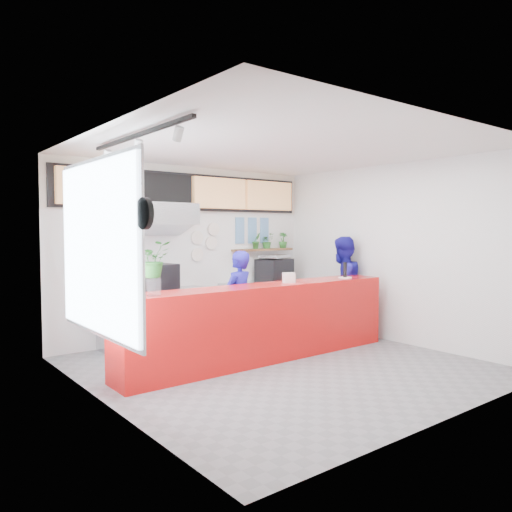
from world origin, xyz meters
TOP-DOWN VIEW (x-y plane):
  - floor at (0.00, 0.00)m, footprint 5.00×5.00m
  - ceiling at (0.00, 0.00)m, footprint 5.00×5.00m
  - wall_back at (0.00, 2.50)m, footprint 5.00×0.00m
  - wall_left at (-2.50, 0.00)m, footprint 0.00×5.00m
  - wall_right at (2.50, 0.00)m, footprint 0.00×5.00m
  - service_counter at (0.00, 0.40)m, footprint 4.50×0.60m
  - cream_band at (0.00, 2.49)m, footprint 5.00×0.02m
  - prep_bench at (-0.80, 2.20)m, footprint 1.80×0.60m
  - panini_oven at (-0.74, 2.20)m, footprint 0.56×0.56m
  - extraction_hood at (-0.80, 2.15)m, footprint 1.20×0.70m
  - hood_lip at (-0.80, 2.15)m, footprint 1.20×0.69m
  - right_bench at (1.50, 2.20)m, footprint 1.80×0.60m
  - espresso_machine at (1.73, 2.20)m, footprint 0.74×0.60m
  - espresso_tray at (1.73, 2.20)m, footprint 0.70×0.61m
  - herb_shelf at (1.60, 2.40)m, footprint 1.40×0.18m
  - menu_board_far_left at (-1.75, 2.38)m, footprint 1.10×0.10m
  - menu_board_mid_left at (-0.59, 2.38)m, footprint 1.10×0.10m
  - menu_board_mid_right at (0.57, 2.38)m, footprint 1.10×0.10m
  - menu_board_far_right at (1.73, 2.38)m, footprint 1.10×0.10m
  - soffit at (0.00, 2.46)m, footprint 4.80×0.04m
  - window_pane at (-2.47, 0.30)m, footprint 0.04×2.20m
  - window_frame at (-2.45, 0.30)m, footprint 0.03×2.30m
  - wall_clock_rim at (-2.46, -0.90)m, footprint 0.05×0.30m
  - wall_clock_face at (-2.43, -0.90)m, footprint 0.02×0.26m
  - track_rail at (-2.10, 0.00)m, footprint 0.05×2.40m
  - dec_plate_a at (0.15, 2.47)m, footprint 0.24×0.03m
  - dec_plate_b at (0.45, 2.47)m, footprint 0.24×0.03m
  - dec_plate_c at (0.15, 2.47)m, footprint 0.24×0.03m
  - dec_plate_d at (0.50, 2.47)m, footprint 0.24×0.03m
  - photo_frame_a at (1.10, 2.48)m, footprint 0.20×0.02m
  - photo_frame_b at (1.40, 2.48)m, footprint 0.20×0.02m
  - photo_frame_c at (1.70, 2.48)m, footprint 0.20×0.02m
  - photo_frame_d at (1.10, 2.48)m, footprint 0.20×0.02m
  - photo_frame_e at (1.40, 2.48)m, footprint 0.20×0.02m
  - photo_frame_f at (1.70, 2.48)m, footprint 0.20×0.02m
  - staff_center at (-0.05, 0.96)m, footprint 0.66×0.52m
  - staff_right at (2.19, 0.87)m, footprint 0.91×0.74m
  - herb_b at (1.44, 2.40)m, footprint 0.18×0.15m
  - herb_c at (1.70, 2.40)m, footprint 0.30×0.26m
  - herb_d at (2.12, 2.40)m, footprint 0.21×0.20m
  - glass_vase at (-1.78, 0.31)m, footprint 0.22×0.22m
  - basil_vase at (-1.78, 0.31)m, footprint 0.41×0.36m
  - napkin_holder at (0.47, 0.38)m, footprint 0.20×0.16m
  - white_plate at (1.66, 0.33)m, footprint 0.29×0.29m
  - pepper_mill at (1.66, 0.33)m, footprint 0.07×0.07m

SIDE VIEW (x-z plane):
  - floor at x=0.00m, z-range 0.00..0.00m
  - prep_bench at x=-0.80m, z-range 0.00..0.90m
  - right_bench at x=1.50m, z-range 0.00..0.90m
  - service_counter at x=0.00m, z-range 0.00..1.10m
  - staff_center at x=-0.05m, z-range 0.00..1.57m
  - staff_right at x=2.19m, z-range 0.00..1.77m
  - white_plate at x=1.66m, z-range 1.10..1.12m
  - espresso_machine at x=1.73m, z-range 0.90..1.32m
  - panini_oven at x=-0.74m, z-range 0.90..1.33m
  - napkin_holder at x=0.47m, z-range 1.10..1.25m
  - glass_vase at x=-1.78m, z-range 1.10..1.31m
  - pepper_mill at x=1.66m, z-range 1.11..1.36m
  - espresso_tray at x=1.73m, z-range 1.35..1.40m
  - dec_plate_c at x=0.15m, z-range 1.33..1.57m
  - wall_back at x=0.00m, z-range -1.00..4.00m
  - wall_left at x=-2.50m, z-range -1.00..4.00m
  - wall_right at x=2.50m, z-range -1.00..4.00m
  - herb_shelf at x=1.60m, z-range 1.48..1.52m
  - basil_vase at x=-1.78m, z-range 1.32..1.76m
  - dec_plate_b at x=0.45m, z-range 1.53..1.77m
  - herb_c at x=1.70m, z-range 1.52..1.82m
  - herb_b at x=1.44m, z-range 1.52..1.83m
  - herb_d at x=2.12m, z-range 1.52..1.84m
  - window_pane at x=-2.47m, z-range 0.75..2.65m
  - window_frame at x=-2.45m, z-range 0.70..2.70m
  - dec_plate_a at x=0.15m, z-range 1.63..1.87m
  - photo_frame_d at x=1.10m, z-range 1.62..1.88m
  - photo_frame_e at x=1.40m, z-range 1.62..1.88m
  - photo_frame_f at x=1.70m, z-range 1.62..1.88m
  - dec_plate_d at x=0.50m, z-range 1.78..2.02m
  - hood_lip at x=-0.80m, z-range 1.79..2.11m
  - photo_frame_a at x=1.10m, z-range 1.88..2.12m
  - photo_frame_b at x=1.40m, z-range 1.88..2.12m
  - photo_frame_c at x=1.70m, z-range 1.88..2.12m
  - wall_clock_rim at x=-2.46m, z-range 1.90..2.20m
  - wall_clock_face at x=-2.43m, z-range 1.92..2.18m
  - extraction_hood at x=-0.80m, z-range 1.98..2.32m
  - menu_board_far_left at x=-1.75m, z-range 2.27..2.82m
  - menu_board_mid_left at x=-0.59m, z-range 2.27..2.82m
  - menu_board_mid_right at x=0.57m, z-range 2.27..2.82m
  - menu_board_far_right at x=1.73m, z-range 2.27..2.82m
  - soffit at x=0.00m, z-range 2.22..2.88m
  - cream_band at x=0.00m, z-range 2.20..3.00m
  - track_rail at x=-2.10m, z-range 2.92..2.96m
  - ceiling at x=0.00m, z-range 3.00..3.00m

